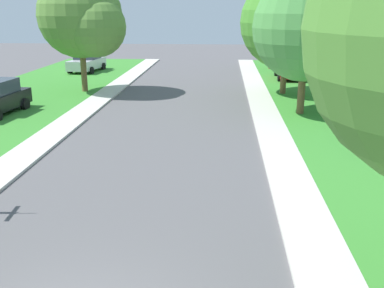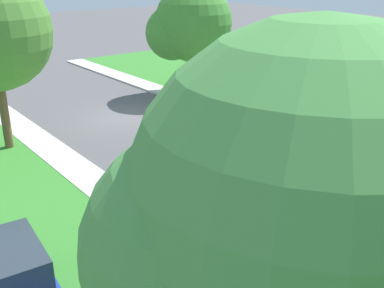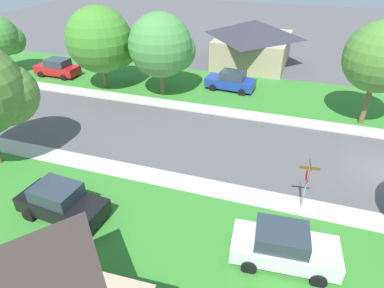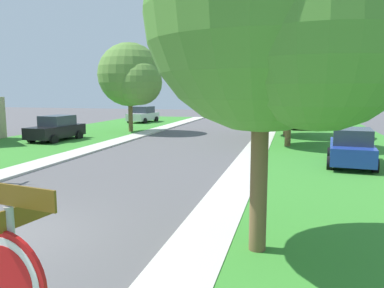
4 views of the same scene
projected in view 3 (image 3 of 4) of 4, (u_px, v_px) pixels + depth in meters
name	position (u px, v px, depth m)	size (l,w,h in m)	color
ground_plane	(383.00, 171.00, 19.22)	(120.00, 120.00, 0.00)	#565456
sidewalk_east	(208.00, 109.00, 26.17)	(1.40, 56.00, 0.10)	beige
lawn_east	(222.00, 88.00, 29.97)	(8.00, 56.00, 0.08)	#38842D
sidewalk_west	(162.00, 178.00, 18.56)	(1.40, 56.00, 0.10)	beige
lawn_west	(122.00, 240.00, 14.77)	(8.00, 56.00, 0.08)	#38842D
stop_sign_far_corner	(307.00, 178.00, 15.58)	(0.92, 0.92, 2.77)	#9E9EA3
car_red_near_corner	(57.00, 68.00, 32.24)	(2.10, 4.33, 1.76)	red
car_black_driveway_right	(61.00, 202.00, 15.67)	(2.30, 4.43, 1.76)	black
car_blue_far_down_street	(231.00, 81.00, 29.22)	(2.33, 4.45, 1.76)	#1E389E
car_white_kerbside_mid	(284.00, 246.00, 13.40)	(2.30, 4.43, 1.76)	white
tree_across_left	(382.00, 59.00, 21.89)	(5.08, 4.72, 7.32)	brown
tree_sidewalk_near	(104.00, 41.00, 28.09)	(5.95, 5.53, 7.11)	brown
tree_corner_large	(164.00, 47.00, 26.82)	(5.54, 5.15, 6.86)	brown
tree_sidewalk_far	(1.00, 38.00, 31.66)	(4.18, 3.89, 5.61)	brown
house_right_setback	(253.00, 42.00, 34.80)	(9.27, 8.12, 4.60)	tan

